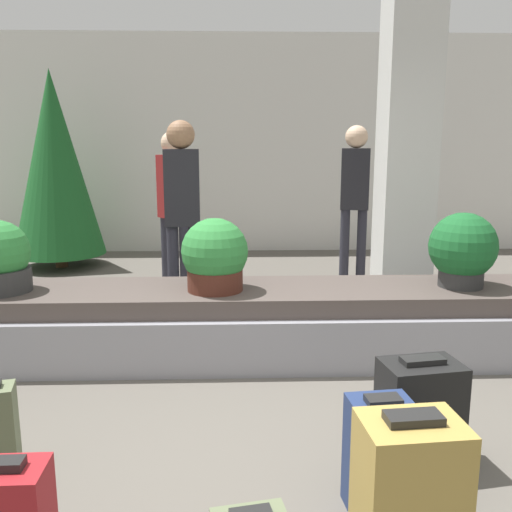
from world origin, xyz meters
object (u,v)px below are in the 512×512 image
at_px(pillar, 407,148).
at_px(traveler_1, 182,200).
at_px(suitcase_5, 419,414).
at_px(suitcase_8, 381,458).
at_px(potted_plant_0, 463,250).
at_px(traveler_2, 355,189).
at_px(traveler_0, 174,197).
at_px(potted_plant_2, 215,257).
at_px(decorated_tree, 55,164).

bearing_deg(pillar, traveler_1, -175.89).
height_order(pillar, suitcase_5, pillar).
height_order(suitcase_8, potted_plant_0, potted_plant_0).
bearing_deg(traveler_2, pillar, 114.05).
relative_size(suitcase_8, traveler_0, 0.32).
bearing_deg(suitcase_5, pillar, 66.84).
relative_size(potted_plant_0, traveler_0, 0.33).
distance_m(potted_plant_2, traveler_1, 1.17).
distance_m(pillar, traveler_0, 2.49).
bearing_deg(decorated_tree, pillar, -28.32).
relative_size(potted_plant_0, traveler_2, 0.32).
relative_size(pillar, traveler_1, 1.73).
bearing_deg(pillar, decorated_tree, 151.68).
height_order(traveler_0, traveler_2, traveler_2).
bearing_deg(traveler_1, suitcase_5, 116.23).
relative_size(suitcase_5, traveler_0, 0.34).
relative_size(suitcase_5, potted_plant_0, 1.03).
height_order(suitcase_8, decorated_tree, decorated_tree).
xyz_separation_m(suitcase_5, potted_plant_2, (-1.10, 1.53, 0.52)).
bearing_deg(traveler_1, pillar, -178.51).
relative_size(traveler_2, decorated_tree, 0.72).
height_order(pillar, decorated_tree, pillar).
relative_size(traveler_0, decorated_tree, 0.69).
height_order(potted_plant_0, traveler_0, traveler_0).
distance_m(potted_plant_2, decorated_tree, 4.05).
height_order(suitcase_5, potted_plant_2, potted_plant_2).
bearing_deg(traveler_0, potted_plant_2, 65.60).
distance_m(potted_plant_2, traveler_0, 2.10).
distance_m(suitcase_5, potted_plant_2, 1.96).
xyz_separation_m(suitcase_8, traveler_0, (-1.32, 3.93, 0.80)).
xyz_separation_m(pillar, traveler_0, (-2.30, 0.80, -0.53)).
relative_size(suitcase_5, suitcase_8, 1.06).
bearing_deg(decorated_tree, traveler_2, -15.31).
height_order(pillar, traveler_1, pillar).
bearing_deg(decorated_tree, traveler_0, -38.65).
bearing_deg(traveler_2, potted_plant_2, 68.34).
bearing_deg(pillar, suitcase_8, -107.36).
relative_size(suitcase_8, decorated_tree, 0.22).
bearing_deg(decorated_tree, suitcase_5, -56.13).
bearing_deg(traveler_2, suitcase_8, 91.85).
xyz_separation_m(pillar, potted_plant_2, (-1.78, -1.22, -0.79)).
bearing_deg(suitcase_5, traveler_0, 105.18).
distance_m(suitcase_8, traveler_0, 4.22).
bearing_deg(suitcase_5, traveler_2, 74.35).
bearing_deg(decorated_tree, potted_plant_0, -38.94).
bearing_deg(suitcase_8, traveler_0, 102.65).
relative_size(potted_plant_0, decorated_tree, 0.23).
distance_m(suitcase_5, traveler_2, 3.99).
bearing_deg(pillar, traveler_2, 102.45).
relative_size(suitcase_8, potted_plant_0, 0.97).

